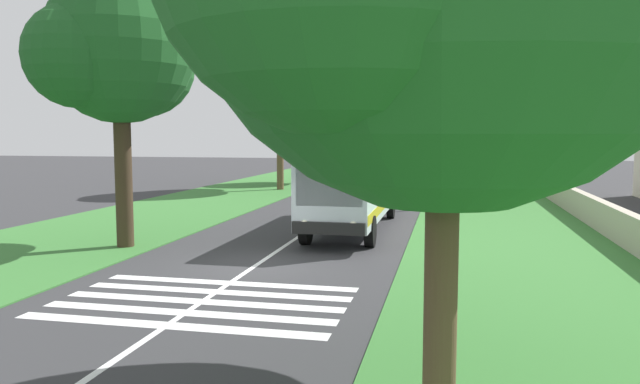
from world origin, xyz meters
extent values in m
plane|color=#333335|center=(0.00, 0.00, 0.00)|extent=(160.00, 160.00, 0.00)
cube|color=#387533|center=(15.00, 8.20, 0.02)|extent=(120.00, 8.00, 0.04)
cube|color=#387533|center=(15.00, -8.20, 0.02)|extent=(120.00, 8.00, 0.04)
cube|color=silver|center=(15.00, 0.00, 0.00)|extent=(110.00, 0.16, 0.01)
cube|color=silver|center=(7.63, -1.80, 2.10)|extent=(11.00, 2.50, 2.90)
cube|color=slate|center=(7.93, -1.80, 2.62)|extent=(9.68, 2.54, 0.85)
cube|color=slate|center=(2.17, -1.80, 2.45)|extent=(0.08, 2.20, 1.74)
cube|color=#B29E19|center=(7.63, -1.80, 1.10)|extent=(10.78, 2.53, 0.36)
cube|color=silver|center=(7.63, -1.80, 3.64)|extent=(10.56, 2.30, 0.18)
cube|color=black|center=(2.05, -1.80, 0.87)|extent=(0.16, 2.40, 0.40)
sphere|color=#F2EDCC|center=(2.11, -1.00, 1.00)|extent=(0.24, 0.24, 0.24)
sphere|color=#F2EDCC|center=(2.11, -2.60, 1.00)|extent=(0.24, 0.24, 0.24)
cylinder|color=black|center=(3.73, -0.65, 0.55)|extent=(1.10, 0.32, 1.10)
cylinder|color=black|center=(11.13, -0.65, 0.55)|extent=(1.10, 0.32, 1.10)
cylinder|color=black|center=(3.73, -2.95, 0.55)|extent=(1.10, 0.32, 1.10)
cylinder|color=black|center=(11.13, -2.95, 0.55)|extent=(1.10, 0.32, 1.10)
cube|color=silver|center=(-5.72, 0.00, 0.00)|extent=(0.45, 6.80, 0.01)
cube|color=silver|center=(-4.82, 0.00, 0.00)|extent=(0.45, 6.80, 0.01)
cube|color=silver|center=(-3.92, 0.00, 0.00)|extent=(0.45, 6.80, 0.01)
cube|color=silver|center=(-3.02, 0.00, 0.00)|extent=(0.45, 6.80, 0.01)
cube|color=silver|center=(-2.12, 0.00, 0.00)|extent=(0.45, 6.80, 0.01)
cube|color=gold|center=(26.93, 2.03, 0.53)|extent=(4.30, 1.75, 0.70)
cube|color=slate|center=(26.83, 2.03, 1.15)|extent=(2.00, 1.61, 0.55)
cylinder|color=black|center=(25.58, 2.81, 0.32)|extent=(0.64, 0.22, 0.64)
cylinder|color=black|center=(28.28, 2.81, 0.32)|extent=(0.64, 0.22, 0.64)
cylinder|color=black|center=(25.58, 1.25, 0.32)|extent=(0.64, 0.22, 0.64)
cylinder|color=black|center=(28.28, 1.25, 0.32)|extent=(0.64, 0.22, 0.64)
cube|color=gray|center=(33.45, -1.89, 0.53)|extent=(4.30, 1.75, 0.70)
cube|color=slate|center=(33.35, -1.89, 1.15)|extent=(2.00, 1.61, 0.55)
cylinder|color=black|center=(32.10, -1.11, 0.32)|extent=(0.64, 0.22, 0.64)
cylinder|color=black|center=(34.80, -1.11, 0.32)|extent=(0.64, 0.22, 0.64)
cylinder|color=black|center=(32.10, -2.67, 0.32)|extent=(0.64, 0.22, 0.64)
cylinder|color=black|center=(34.80, -2.67, 0.32)|extent=(0.64, 0.22, 0.64)
cylinder|color=#3D2D1E|center=(1.88, 5.32, 2.71)|extent=(0.58, 0.58, 5.35)
sphere|color=#1E5623|center=(1.88, 5.32, 6.78)|extent=(5.05, 5.05, 5.05)
sphere|color=#1E5623|center=(3.40, 5.32, 6.40)|extent=(3.77, 3.77, 3.77)
sphere|color=#1E5623|center=(0.62, 6.08, 6.40)|extent=(3.36, 3.36, 3.36)
cylinder|color=brown|center=(23.89, 6.05, 3.42)|extent=(0.48, 0.48, 6.76)
sphere|color=#286B2D|center=(23.89, 6.05, 8.60)|extent=(6.57, 6.57, 6.57)
sphere|color=#286B2D|center=(25.86, 6.05, 8.11)|extent=(4.48, 4.48, 4.48)
sphere|color=#286B2D|center=(22.25, 7.04, 8.11)|extent=(4.89, 4.89, 4.89)
cylinder|color=#3D2D1E|center=(30.38, 5.01, 2.27)|extent=(0.51, 0.51, 4.47)
sphere|color=#286B2D|center=(30.38, 5.01, 5.84)|extent=(4.86, 4.86, 4.86)
sphere|color=#286B2D|center=(31.84, 5.01, 5.48)|extent=(2.89, 2.89, 2.89)
sphere|color=#286B2D|center=(29.16, 5.74, 5.48)|extent=(3.24, 3.24, 3.24)
cylinder|color=#4C3826|center=(42.21, -5.45, 2.92)|extent=(0.47, 0.47, 5.75)
sphere|color=#19471E|center=(42.21, -5.45, 7.04)|extent=(4.55, 4.55, 4.55)
sphere|color=#19471E|center=(43.57, -5.45, 6.70)|extent=(3.13, 3.13, 3.13)
sphere|color=#19471E|center=(41.07, -4.77, 6.70)|extent=(2.54, 2.54, 2.54)
cylinder|color=brown|center=(-8.61, -5.51, 2.25)|extent=(0.45, 0.45, 4.42)
sphere|color=#286B2D|center=(-6.45, -5.51, 5.89)|extent=(4.83, 4.83, 4.83)
cylinder|color=brown|center=(21.41, -5.96, 3.05)|extent=(0.42, 0.42, 6.01)
sphere|color=#19471E|center=(21.41, -5.96, 7.28)|extent=(4.48, 4.48, 4.48)
sphere|color=#19471E|center=(22.75, -5.96, 6.95)|extent=(2.60, 2.60, 2.60)
sphere|color=#19471E|center=(20.29, -5.29, 6.95)|extent=(3.16, 3.16, 3.16)
cylinder|color=#473828|center=(15.21, -4.94, 3.88)|extent=(0.24, 0.24, 7.69)
cube|color=#3D3326|center=(15.21, -4.94, 7.13)|extent=(0.12, 1.40, 0.12)
cube|color=#B2A893|center=(20.00, -11.60, 0.64)|extent=(70.00, 0.40, 1.20)
camera|label=1|loc=(-16.75, -5.59, 3.89)|focal=33.75mm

